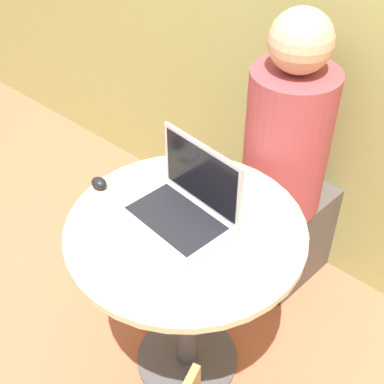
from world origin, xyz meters
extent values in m
plane|color=#B26042|center=(0.00, 0.00, 0.00)|extent=(12.00, 12.00, 0.00)
cylinder|color=#4C4C51|center=(0.00, 0.00, 0.01)|extent=(0.40, 0.40, 0.02)
cylinder|color=#4C4C51|center=(0.00, 0.00, 0.37)|extent=(0.08, 0.08, 0.69)
cylinder|color=beige|center=(0.00, 0.00, 0.73)|extent=(0.76, 0.76, 0.02)
cube|color=#B7B7BC|center=(-0.03, -0.01, 0.75)|extent=(0.36, 0.26, 0.02)
cube|color=black|center=(-0.03, -0.01, 0.76)|extent=(0.31, 0.21, 0.00)
cube|color=#B7B7BC|center=(-0.02, 0.10, 0.87)|extent=(0.33, 0.05, 0.23)
cube|color=black|center=(-0.02, 0.10, 0.87)|extent=(0.31, 0.04, 0.20)
cube|color=silver|center=(-0.27, -0.06, 0.75)|extent=(0.08, 0.11, 0.02)
ellipsoid|color=black|center=(-0.35, -0.05, 0.76)|extent=(0.06, 0.05, 0.04)
cube|color=#4C4742|center=(0.00, 0.70, 0.22)|extent=(0.34, 0.47, 0.45)
cylinder|color=#993D42|center=(-0.01, 0.59, 0.74)|extent=(0.32, 0.32, 0.59)
sphere|color=tan|center=(-0.01, 0.59, 1.15)|extent=(0.22, 0.22, 0.22)
camera|label=1|loc=(0.80, -0.90, 1.90)|focal=50.00mm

